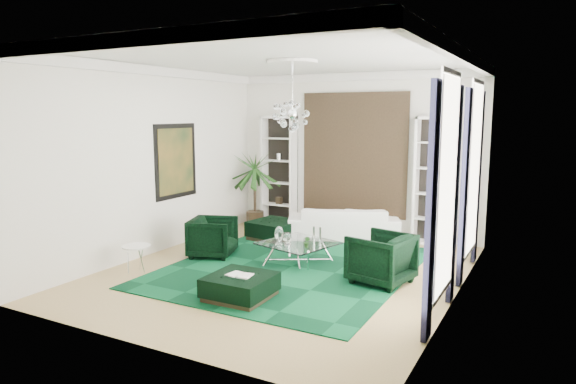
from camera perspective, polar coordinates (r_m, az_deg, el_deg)
The scene contains 30 objects.
floor at distance 9.50m, azimuth -0.37°, elevation -8.89°, with size 6.00×7.00×0.02m, color tan.
ceiling at distance 9.10m, azimuth -0.40°, elevation 14.68°, with size 6.00×7.00×0.02m, color white.
wall_back at distance 12.30m, azimuth 7.44°, elevation 4.17°, with size 6.00×0.02×3.80m, color white.
wall_front at distance 6.27m, azimuth -15.82°, elevation -0.49°, with size 6.00×0.02×3.80m, color white.
wall_left at distance 10.86m, azimuth -14.52°, elevation 3.36°, with size 0.02×7.00×3.80m, color white.
wall_right at distance 8.13m, azimuth 18.63°, elevation 1.44°, with size 0.02×7.00×3.80m, color white.
crown_molding at distance 9.09m, azimuth -0.40°, elevation 13.99°, with size 6.00×7.00×0.18m, color white, non-canonical shape.
ceiling_medallion at distance 9.36m, azimuth 0.50°, elevation 14.27°, with size 0.90×0.90×0.05m, color white.
tapestry at distance 12.25m, azimuth 7.35°, elevation 4.15°, with size 2.50×0.06×2.80m, color black.
shelving_left at distance 12.98m, azimuth -1.01°, elevation 2.26°, with size 0.90×0.38×2.80m, color white, non-canonical shape.
shelving_right at distance 11.61m, azimuth 16.07°, elevation 1.15°, with size 0.90×0.38×2.80m, color white, non-canonical shape.
painting at distance 11.29m, azimuth -12.31°, elevation 3.37°, with size 0.04×1.30×1.60m, color black.
window_near at distance 7.25m, azimuth 17.29°, elevation 0.66°, with size 0.03×1.10×2.90m, color white.
curtain_near_a at distance 6.54m, azimuth 15.60°, elevation -2.33°, with size 0.07×0.30×3.25m, color black.
curtain_near_b at distance 8.05m, azimuth 18.02°, elevation -0.40°, with size 0.07×0.30×3.25m, color black.
window_far at distance 9.61m, azimuth 20.00°, elevation 2.43°, with size 0.03×1.10×2.90m, color white.
curtain_far_a at distance 8.88m, azimuth 18.98°, elevation 0.37°, with size 0.07×0.30×3.25m, color black.
curtain_far_b at distance 10.41m, azimuth 20.35°, elevation 1.48°, with size 0.07×0.30×3.25m, color black.
rug at distance 9.75m, azimuth 0.47°, elevation -8.30°, with size 4.20×5.00×0.02m, color black.
sofa at distance 11.91m, azimuth 6.17°, elevation -3.43°, with size 2.51×0.98×0.73m, color white.
armchair_left at distance 10.46m, azimuth -8.34°, elevation -5.00°, with size 0.85×0.88×0.80m, color black.
armchair_right at distance 8.90m, azimuth 10.30°, elevation -7.28°, with size 0.93×0.95×0.87m, color black.
coffee_table at distance 9.91m, azimuth 1.15°, elevation -6.82°, with size 1.22×1.22×0.42m, color white, non-canonical shape.
ottoman_side at distance 11.76m, azimuth -1.53°, elevation -4.27°, with size 0.98×0.98×0.43m, color black.
ottoman_front at distance 8.15m, azimuth -5.33°, elevation -10.48°, with size 0.95×0.95×0.38m, color black.
book at distance 8.09m, azimuth -5.35°, elevation -9.12°, with size 0.40×0.26×0.03m, color white.
side_table at distance 9.78m, azimuth -16.44°, elevation -7.19°, with size 0.51×0.51×0.49m, color white.
palm at distance 12.95m, azimuth -3.72°, elevation 1.37°, with size 1.51×1.51×2.42m, color #1F4818, non-canonical shape.
chandelier at distance 9.32m, azimuth 0.50°, elevation 8.63°, with size 0.74×0.74×0.66m, color white, non-canonical shape.
table_plant at distance 9.47m, azimuth 2.11°, elevation -5.56°, with size 0.12×0.10×0.21m, color #1F4818.
Camera 1 is at (4.31, -7.97, 2.88)m, focal length 32.00 mm.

